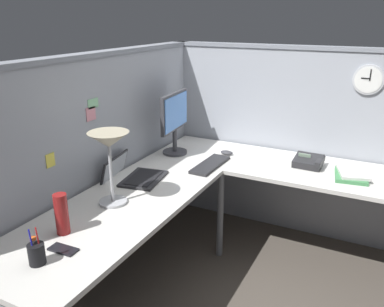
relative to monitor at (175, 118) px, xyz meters
name	(u,v)px	position (x,y,z in m)	size (l,w,h in m)	color
ground_plane	(230,271)	(-0.32, -0.64, -1.02)	(6.80, 6.80, 0.00)	#4C443D
cubicle_wall_back	(98,168)	(-0.68, 0.23, -0.23)	(2.57, 0.12, 1.58)	#999EA8
cubicle_wall_right	(301,143)	(0.55, -0.90, -0.23)	(0.12, 2.37, 1.58)	#999EA8
desk	(232,203)	(-0.46, -0.69, -0.39)	(2.35, 2.15, 0.73)	silver
monitor	(175,118)	(0.00, 0.00, 0.00)	(0.46, 0.20, 0.50)	#38383D
laptop	(131,175)	(-0.60, 0.02, -0.27)	(0.40, 0.43, 0.22)	#232326
keyboard	(210,165)	(-0.14, -0.38, -0.28)	(0.43, 0.14, 0.02)	#232326
computer_mouse	(227,153)	(0.16, -0.39, -0.28)	(0.06, 0.10, 0.03)	#38383D
desk_lamp_dome	(109,146)	(-0.97, -0.11, 0.07)	(0.24, 0.24, 0.44)	#B7BABF
pen_cup	(37,254)	(-1.63, -0.19, -0.24)	(0.08, 0.08, 0.18)	black
cell_phone	(63,249)	(-1.49, -0.21, -0.29)	(0.07, 0.14, 0.01)	black
thermos_flask	(62,214)	(-1.37, -0.10, -0.18)	(0.07, 0.07, 0.22)	maroon
office_phone	(309,162)	(0.18, -1.04, -0.26)	(0.20, 0.21, 0.11)	#232326
book_stack	(352,174)	(0.11, -1.35, -0.27)	(0.32, 0.26, 0.04)	#3F7F4C
wall_clock	(368,80)	(0.50, -1.35, 0.33)	(0.04, 0.22, 0.22)	#B7BABF
pinned_note_leftmost	(50,160)	(-1.15, 0.18, -0.01)	(0.06, 0.00, 0.08)	#EAD84C
pinned_note_middle	(91,114)	(-0.77, 0.18, 0.18)	(0.09, 0.00, 0.09)	pink
pinned_note_rightmost	(93,103)	(-0.74, 0.18, 0.25)	(0.10, 0.00, 0.06)	#8CCC99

